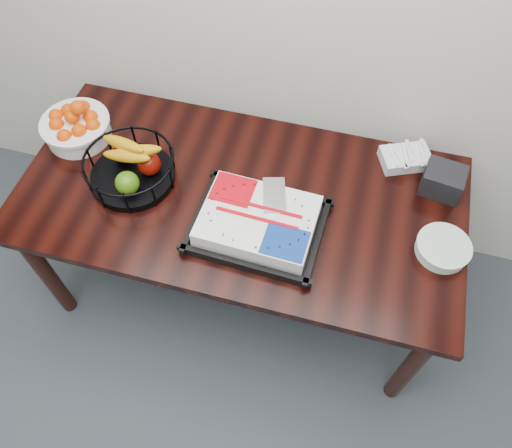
% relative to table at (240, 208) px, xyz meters
% --- Properties ---
extents(table, '(1.80, 0.90, 0.75)m').
position_rel_table_xyz_m(table, '(0.00, 0.00, 0.00)').
color(table, black).
rests_on(table, ground).
extents(cake_tray, '(0.50, 0.40, 0.10)m').
position_rel_table_xyz_m(cake_tray, '(0.11, -0.14, 0.13)').
color(cake_tray, black).
rests_on(cake_tray, table).
extents(tangerine_bowl, '(0.30, 0.30, 0.19)m').
position_rel_table_xyz_m(tangerine_bowl, '(-0.77, 0.13, 0.17)').
color(tangerine_bowl, white).
rests_on(tangerine_bowl, table).
extents(fruit_basket, '(0.36, 0.36, 0.19)m').
position_rel_table_xyz_m(fruit_basket, '(-0.45, -0.03, 0.17)').
color(fruit_basket, black).
rests_on(fruit_basket, table).
extents(plate_stack, '(0.20, 0.20, 0.05)m').
position_rel_table_xyz_m(plate_stack, '(0.80, -0.06, 0.11)').
color(plate_stack, white).
rests_on(plate_stack, table).
extents(fork_bag, '(0.24, 0.20, 0.06)m').
position_rel_table_xyz_m(fork_bag, '(0.62, 0.35, 0.11)').
color(fork_bag, silver).
rests_on(fork_bag, table).
extents(napkin_box, '(0.17, 0.15, 0.11)m').
position_rel_table_xyz_m(napkin_box, '(0.77, 0.24, 0.14)').
color(napkin_box, black).
rests_on(napkin_box, table).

